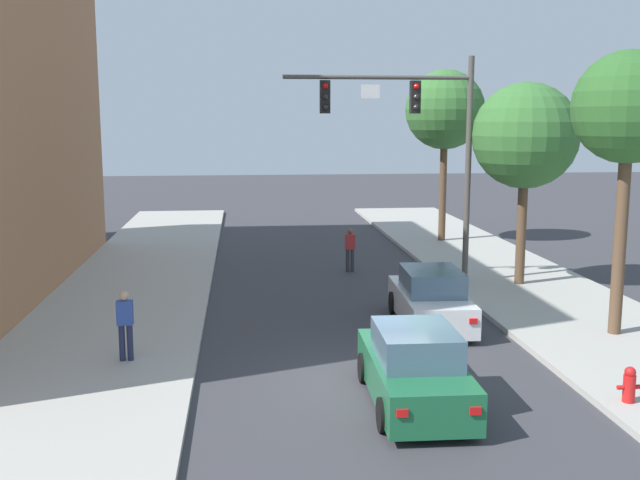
{
  "coord_description": "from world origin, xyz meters",
  "views": [
    {
      "loc": [
        -2.9,
        -15.03,
        5.66
      ],
      "look_at": [
        -0.57,
        7.12,
        2.0
      ],
      "focal_mm": 41.81,
      "sensor_mm": 36.0,
      "label": 1
    }
  ],
  "objects": [
    {
      "name": "ground_plane",
      "position": [
        0.0,
        0.0,
        0.0
      ],
      "size": [
        120.0,
        120.0,
        0.0
      ],
      "primitive_type": "plane",
      "color": "#38383D"
    },
    {
      "name": "pedestrian_crossing_road",
      "position": [
        1.06,
        11.86,
        0.91
      ],
      "size": [
        0.36,
        0.22,
        1.64
      ],
      "color": "#333338",
      "rests_on": "ground"
    },
    {
      "name": "street_tree_third",
      "position": [
        6.13,
        17.72,
        5.98
      ],
      "size": [
        3.52,
        3.52,
        7.63
      ],
      "color": "brown",
      "rests_on": "sidewalk_right"
    },
    {
      "name": "fire_hydrant",
      "position": [
        4.58,
        -1.84,
        0.51
      ],
      "size": [
        0.48,
        0.24,
        0.72
      ],
      "color": "red",
      "rests_on": "sidewalk_right"
    },
    {
      "name": "car_lead_white",
      "position": [
        2.21,
        4.45,
        0.72
      ],
      "size": [
        1.98,
        4.31,
        1.6
      ],
      "color": "silver",
      "rests_on": "ground"
    },
    {
      "name": "sidewalk_left",
      "position": [
        -6.5,
        0.0,
        0.07
      ],
      "size": [
        5.0,
        60.0,
        0.15
      ],
      "primitive_type": "cube",
      "color": "#A8A59E",
      "rests_on": "ground"
    },
    {
      "name": "traffic_signal_mast",
      "position": [
        2.85,
        9.11,
        5.33
      ],
      "size": [
        6.25,
        0.38,
        7.5
      ],
      "color": "#514C47",
      "rests_on": "sidewalk_right"
    },
    {
      "name": "street_tree_nearest",
      "position": [
        6.64,
        2.71,
        5.85
      ],
      "size": [
        2.8,
        2.8,
        7.18
      ],
      "color": "brown",
      "rests_on": "sidewalk_right"
    },
    {
      "name": "street_tree_second",
      "position": [
        6.35,
        8.65,
        5.06
      ],
      "size": [
        3.47,
        3.47,
        6.67
      ],
      "color": "brown",
      "rests_on": "sidewalk_right"
    },
    {
      "name": "pedestrian_sidewalk_left_walker",
      "position": [
        -5.6,
        1.79,
        1.06
      ],
      "size": [
        0.36,
        0.22,
        1.64
      ],
      "color": "#232847",
      "rests_on": "sidewalk_left"
    },
    {
      "name": "car_following_green",
      "position": [
        0.45,
        -1.14,
        0.72
      ],
      "size": [
        1.91,
        4.28,
        1.6
      ],
      "color": "#1E663D",
      "rests_on": "ground"
    }
  ]
}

